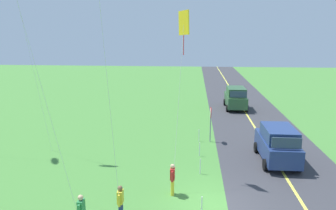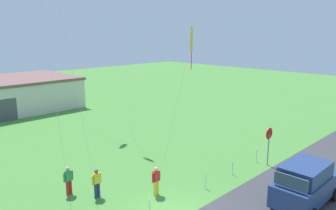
% 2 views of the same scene
% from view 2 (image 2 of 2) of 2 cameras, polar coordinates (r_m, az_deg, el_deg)
% --- Properties ---
extents(car_suv_foreground, '(4.40, 2.12, 2.24)m').
position_cam_2_polar(car_suv_foreground, '(18.65, 22.39, -12.22)').
color(car_suv_foreground, navy).
rests_on(car_suv_foreground, ground).
extents(stop_sign, '(0.76, 0.08, 2.56)m').
position_cam_2_polar(stop_sign, '(22.81, 16.77, -5.57)').
color(stop_sign, gray).
rests_on(stop_sign, ground).
extents(person_adult_near, '(0.58, 0.22, 1.60)m').
position_cam_2_polar(person_adult_near, '(19.17, -16.57, -12.05)').
color(person_adult_near, red).
rests_on(person_adult_near, ground).
extents(person_adult_companion, '(0.58, 0.22, 1.60)m').
position_cam_2_polar(person_adult_companion, '(18.49, -12.03, -12.73)').
color(person_adult_companion, navy).
rests_on(person_adult_companion, ground).
extents(person_child_watcher, '(0.58, 0.22, 1.60)m').
position_cam_2_polar(person_child_watcher, '(18.36, -2.03, -12.63)').
color(person_child_watcher, yellow).
rests_on(person_child_watcher, ground).
extents(kite_yellow_high, '(2.68, 0.70, 8.87)m').
position_cam_2_polar(kite_yellow_high, '(17.99, 3.95, 10.65)').
color(kite_yellow_high, silver).
rests_on(kite_yellow_high, ground).
extents(fence_post_2, '(0.05, 0.05, 0.90)m').
position_cam_2_polar(fence_post_2, '(16.60, -3.18, -17.15)').
color(fence_post_2, silver).
rests_on(fence_post_2, ground).
extents(fence_post_3, '(0.05, 0.05, 0.90)m').
position_cam_2_polar(fence_post_3, '(19.35, 6.38, -12.69)').
color(fence_post_3, silver).
rests_on(fence_post_3, ground).
extents(fence_post_4, '(0.05, 0.05, 0.90)m').
position_cam_2_polar(fence_post_4, '(21.33, 10.92, -10.38)').
color(fence_post_4, silver).
rests_on(fence_post_4, ground).
extents(fence_post_5, '(0.05, 0.05, 0.90)m').
position_cam_2_polar(fence_post_5, '(23.61, 14.85, -8.31)').
color(fence_post_5, silver).
rests_on(fence_post_5, ground).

